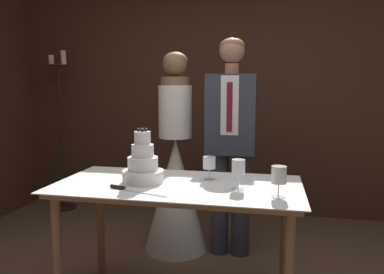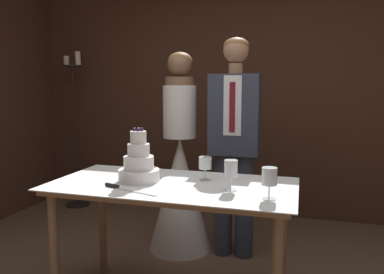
% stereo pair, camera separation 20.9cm
% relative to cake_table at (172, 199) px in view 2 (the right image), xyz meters
% --- Properties ---
extents(wall_back, '(5.04, 0.12, 2.60)m').
position_rel_cake_table_xyz_m(wall_back, '(0.11, 2.02, 0.59)').
color(wall_back, '#472B1E').
rests_on(wall_back, ground_plane).
extents(cake_table, '(1.50, 0.75, 0.81)m').
position_rel_cake_table_xyz_m(cake_table, '(0.00, 0.00, 0.00)').
color(cake_table, '#8E6B4C').
rests_on(cake_table, ground_plane).
extents(tiered_cake, '(0.26, 0.26, 0.34)m').
position_rel_cake_table_xyz_m(tiered_cake, '(-0.22, -0.01, 0.20)').
color(tiered_cake, white).
rests_on(tiered_cake, cake_table).
extents(cake_knife, '(0.37, 0.14, 0.02)m').
position_rel_cake_table_xyz_m(cake_knife, '(-0.25, -0.21, 0.10)').
color(cake_knife, silver).
rests_on(cake_knife, cake_table).
extents(wine_glass_near, '(0.08, 0.08, 0.18)m').
position_rel_cake_table_xyz_m(wine_glass_near, '(0.38, -0.06, 0.22)').
color(wine_glass_near, silver).
rests_on(wine_glass_near, cake_table).
extents(wine_glass_middle, '(0.08, 0.08, 0.15)m').
position_rel_cake_table_xyz_m(wine_glass_middle, '(0.18, 0.13, 0.20)').
color(wine_glass_middle, silver).
rests_on(wine_glass_middle, cake_table).
extents(wine_glass_far, '(0.08, 0.08, 0.17)m').
position_rel_cake_table_xyz_m(wine_glass_far, '(0.60, -0.17, 0.22)').
color(wine_glass_far, silver).
rests_on(wine_glass_far, cake_table).
extents(bride, '(0.54, 0.54, 1.69)m').
position_rel_cake_table_xyz_m(bride, '(-0.23, 0.86, -0.09)').
color(bride, white).
rests_on(bride, ground_plane).
extents(groom, '(0.40, 0.25, 1.79)m').
position_rel_cake_table_xyz_m(groom, '(0.23, 0.86, 0.28)').
color(groom, '#333847').
rests_on(groom, ground_plane).
extents(candle_stand, '(0.28, 0.28, 1.81)m').
position_rel_cake_table_xyz_m(candle_stand, '(-1.79, 1.66, 0.12)').
color(candle_stand, black).
rests_on(candle_stand, ground_plane).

